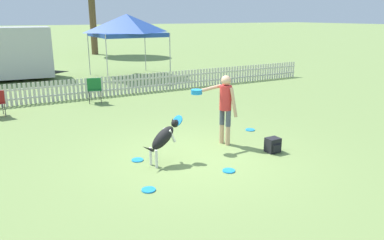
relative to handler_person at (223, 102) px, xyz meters
The scene contains 11 objects.
ground_plane 1.46m from the handler_person, 156.12° to the right, with size 240.00×240.00×0.00m, color olive.
handler_person is the anchor object (origin of this frame).
leaping_dog 1.82m from the handler_person, 167.02° to the right, with size 1.02×0.43×0.96m.
frisbee_near_handler 3.06m from the handler_person, 150.58° to the right, with size 0.25×0.25×0.02m.
frisbee_near_dog 1.92m from the handler_person, 119.34° to the right, with size 0.25×0.25×0.02m.
frisbee_midfield 2.39m from the handler_person, behind, with size 0.25×0.25×0.02m.
frisbee_far_scatter 1.74m from the handler_person, 24.12° to the left, with size 0.25×0.25×0.02m.
backpack_on_grass 1.50m from the handler_person, 55.38° to the right, with size 0.30×0.29×0.33m.
picket_fence 6.85m from the handler_person, 97.87° to the left, with size 19.53×0.04×0.75m.
folding_chair_center 6.03m from the handler_person, 104.09° to the left, with size 0.58×0.60×0.91m.
canopy_tent_main 11.05m from the handler_person, 81.51° to the left, with size 3.15×3.15×3.04m.
Camera 1 is at (-3.85, -6.61, 2.98)m, focal length 35.00 mm.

